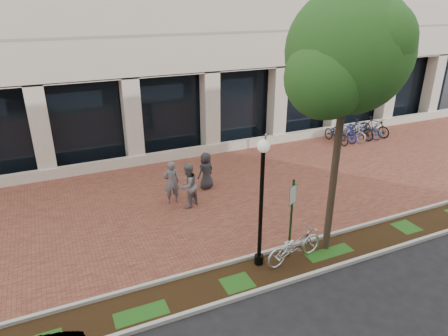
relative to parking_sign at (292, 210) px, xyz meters
name	(u,v)px	position (x,y,z in m)	size (l,w,h in m)	color
ground	(211,196)	(-0.58, 4.91, -1.68)	(120.00, 120.00, 0.00)	black
brick_plaza	(211,196)	(-0.58, 4.91, -1.67)	(40.00, 9.00, 0.01)	brown
planting_strip	(278,267)	(-0.58, -0.34, -1.67)	(40.00, 1.50, 0.01)	black
curb_plaza_side	(266,253)	(-0.58, 0.41, -1.62)	(40.00, 0.12, 0.12)	#B1B0A7
curb_street_side	(292,281)	(-0.58, -1.09, -1.62)	(40.00, 0.12, 0.12)	#B1B0A7
parking_sign	(292,210)	(0.00, 0.00, 0.00)	(0.34, 0.07, 2.67)	#143718
lamppost	(261,198)	(-1.02, 0.08, 0.59)	(0.36, 0.36, 4.00)	black
street_tree	(348,60)	(1.42, -0.05, 4.29)	(4.05, 3.38, 7.88)	#453727
locked_bicycle	(294,245)	(0.03, -0.22, -1.13)	(0.73, 2.09, 1.10)	silver
pedestrian_left	(172,182)	(-2.21, 5.02, -0.81)	(0.64, 0.42, 1.74)	#5E5E63
pedestrian_mid	(188,186)	(-1.74, 4.43, -0.78)	(0.87, 0.68, 1.79)	slate
pedestrian_right	(206,171)	(-0.49, 5.68, -0.88)	(0.78, 0.51, 1.60)	#26272A
bollard	(265,142)	(4.00, 8.50, -1.16)	(0.12, 0.12, 1.02)	#ACACB1
bike_rack_cluster	(356,130)	(9.74, 8.14, -1.14)	(3.67, 2.06, 1.14)	black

